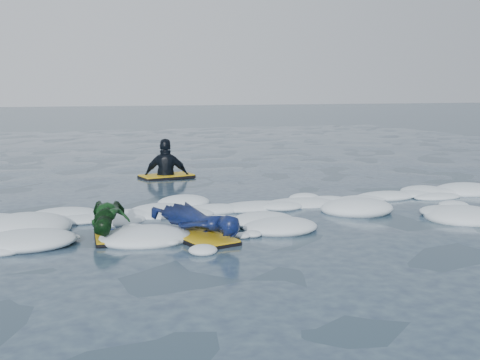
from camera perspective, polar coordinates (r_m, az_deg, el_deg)
name	(u,v)px	position (r m, az deg, el deg)	size (l,w,h in m)	color
ground	(199,236)	(8.16, -3.94, -5.32)	(120.00, 120.00, 0.00)	#152934
foam_band	(182,220)	(9.14, -5.57, -3.81)	(12.00, 3.10, 0.30)	white
prone_woman_unit	(198,222)	(8.04, -4.01, -3.99)	(1.17, 1.68, 0.41)	black
prone_child_unit	(109,220)	(8.23, -12.28, -3.73)	(0.79, 1.26, 0.45)	black
waiting_rider_unit	(167,178)	(13.34, -6.97, 0.22)	(1.26, 0.86, 1.73)	black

